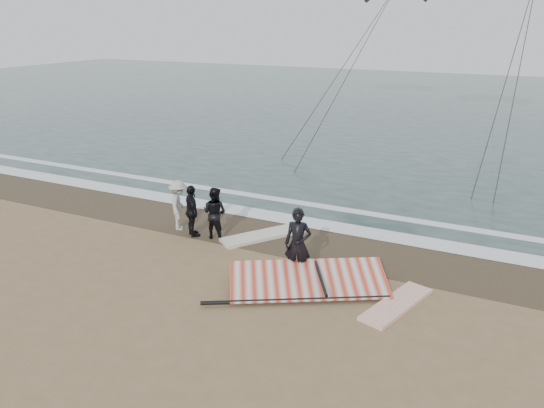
# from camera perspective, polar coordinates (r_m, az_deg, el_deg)

# --- Properties ---
(ground) EXTENTS (120.00, 120.00, 0.00)m
(ground) POSITION_cam_1_polar(r_m,az_deg,el_deg) (12.34, -1.04, -12.08)
(ground) COLOR #8C704C
(ground) RESTS_ON ground
(sea) EXTENTS (120.00, 54.00, 0.02)m
(sea) POSITION_cam_1_polar(r_m,az_deg,el_deg) (43.12, 19.53, 9.74)
(sea) COLOR #233838
(sea) RESTS_ON ground
(wet_sand) EXTENTS (120.00, 2.80, 0.01)m
(wet_sand) POSITION_cam_1_polar(r_m,az_deg,el_deg) (16.02, 6.29, -4.41)
(wet_sand) COLOR #4C3D2B
(wet_sand) RESTS_ON ground
(foam_near) EXTENTS (120.00, 0.90, 0.01)m
(foam_near) POSITION_cam_1_polar(r_m,az_deg,el_deg) (17.24, 7.88, -2.64)
(foam_near) COLOR white
(foam_near) RESTS_ON sea
(foam_far) EXTENTS (120.00, 0.45, 0.01)m
(foam_far) POSITION_cam_1_polar(r_m,az_deg,el_deg) (18.76, 9.52, -0.87)
(foam_far) COLOR white
(foam_far) RESTS_ON sea
(man_main) EXTENTS (0.77, 0.58, 1.91)m
(man_main) POSITION_cam_1_polar(r_m,az_deg,el_deg) (13.67, 2.80, -4.29)
(man_main) COLOR black
(man_main) RESTS_ON ground
(board_white) EXTENTS (1.30, 2.43, 0.09)m
(board_white) POSITION_cam_1_polar(r_m,az_deg,el_deg) (13.08, 13.26, -10.45)
(board_white) COLOR white
(board_white) RESTS_ON ground
(board_cream) EXTENTS (2.13, 2.60, 0.11)m
(board_cream) POSITION_cam_1_polar(r_m,az_deg,el_deg) (16.48, -0.96, -3.40)
(board_cream) COLOR beige
(board_cream) RESTS_ON ground
(trio_cluster) EXTENTS (2.32, 1.38, 1.65)m
(trio_cluster) POSITION_cam_1_polar(r_m,az_deg,el_deg) (16.65, -8.44, -0.55)
(trio_cluster) COLOR black
(trio_cluster) RESTS_ON ground
(sail_rig) EXTENTS (4.14, 3.55, 0.51)m
(sail_rig) POSITION_cam_1_polar(r_m,az_deg,el_deg) (13.52, 3.93, -8.18)
(sail_rig) COLOR black
(sail_rig) RESTS_ON ground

